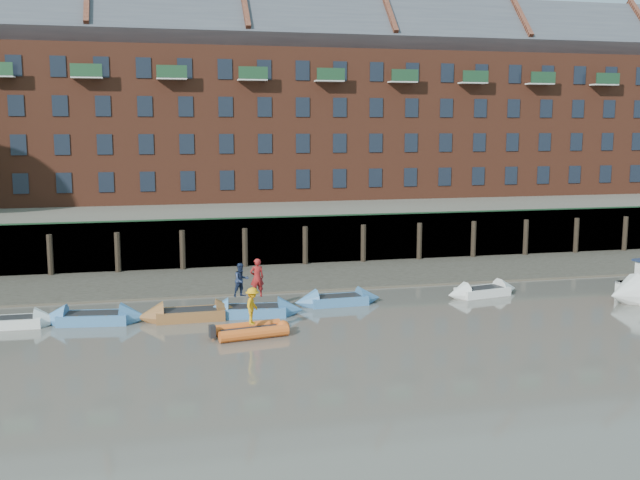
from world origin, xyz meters
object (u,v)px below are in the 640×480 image
object	(u,v)px
rowboat_6	(482,291)
rowboat_0	(9,322)
person_rower_b	(241,280)
person_rib_crew	(252,306)
rowboat_2	(190,314)
rib_tender	(253,330)
rowboat_3	(253,311)
person_rower_a	(257,278)
rowboat_1	(94,318)
rowboat_4	(338,300)

from	to	relation	value
rowboat_6	rowboat_0	bearing A→B (deg)	170.70
person_rower_b	person_rib_crew	bearing A→B (deg)	-112.13
rowboat_2	rowboat_6	size ratio (longest dim) A/B	1.08
rowboat_6	rib_tender	distance (m)	14.19
rowboat_3	person_rower_a	size ratio (longest dim) A/B	2.63
rowboat_2	rib_tender	distance (m)	4.29
rowboat_2	person_rower_b	bearing A→B (deg)	4.09
rowboat_3	person_rower_a	world-z (taller)	person_rower_a
person_rib_crew	rowboat_0	bearing A→B (deg)	93.44
rowboat_1	rowboat_6	distance (m)	20.31
rowboat_0	rowboat_3	size ratio (longest dim) A/B	0.91
rowboat_2	rowboat_4	xyz separation A→B (m)	(7.65, 1.35, -0.02)
rowboat_0	rowboat_1	world-z (taller)	rowboat_1
rowboat_2	rowboat_4	bearing A→B (deg)	9.40
rowboat_1	rowboat_3	world-z (taller)	rowboat_1
person_rower_a	rowboat_2	bearing A→B (deg)	-5.30
rowboat_4	rowboat_6	distance (m)	8.20
rowboat_0	rib_tender	distance (m)	11.45
rowboat_1	rowboat_2	xyz separation A→B (m)	(4.44, -0.36, 0.00)
rowboat_4	rib_tender	distance (m)	7.00
rowboat_6	rowboat_2	bearing A→B (deg)	173.84
person_rib_crew	person_rower_a	bearing A→B (deg)	12.52
rowboat_3	person_rower_b	xyz separation A→B (m)	(-0.55, 0.18, 1.53)
rowboat_6	person_rower_b	xyz separation A→B (m)	(-13.34, -1.32, 1.54)
rowboat_1	rib_tender	world-z (taller)	rowboat_1
rowboat_1	rowboat_2	world-z (taller)	rowboat_2
rowboat_3	person_rower_b	world-z (taller)	person_rower_b
rowboat_2	rib_tender	size ratio (longest dim) A/B	1.44
rowboat_4	person_rower_b	world-z (taller)	person_rower_b
rowboat_0	rib_tender	world-z (taller)	rowboat_0
rowboat_1	person_rower_b	world-z (taller)	person_rower_b
person_rower_b	person_rower_a	bearing A→B (deg)	-34.27
rowboat_2	rowboat_6	xyz separation A→B (m)	(15.84, 1.53, -0.03)
rib_tender	person_rower_a	size ratio (longest dim) A/B	1.84
rib_tender	rowboat_3	bearing A→B (deg)	71.81
person_rib_crew	rowboat_3	bearing A→B (deg)	15.64
rowboat_1	rowboat_3	size ratio (longest dim) A/B	1.03
rowboat_1	rowboat_3	bearing A→B (deg)	4.87
rowboat_6	person_rower_a	bearing A→B (deg)	175.04
rowboat_4	person_rower_b	xyz separation A→B (m)	(-5.15, -1.14, 1.54)
rowboat_1	person_rower_b	xyz separation A→B (m)	(6.94, -0.15, 1.52)
rowboat_4	rowboat_6	world-z (taller)	rowboat_4
rowboat_1	rowboat_3	xyz separation A→B (m)	(7.49, -0.33, -0.01)
rowboat_2	rowboat_3	size ratio (longest dim) A/B	1.01
rowboat_1	person_rower_b	bearing A→B (deg)	6.14
rowboat_1	rowboat_4	size ratio (longest dim) A/B	1.09
rowboat_6	person_rower_a	world-z (taller)	person_rower_a
rowboat_0	rowboat_4	distance (m)	15.85
rowboat_6	rowboat_3	bearing A→B (deg)	175.03
person_rower_a	rowboat_1	bearing A→B (deg)	-8.42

